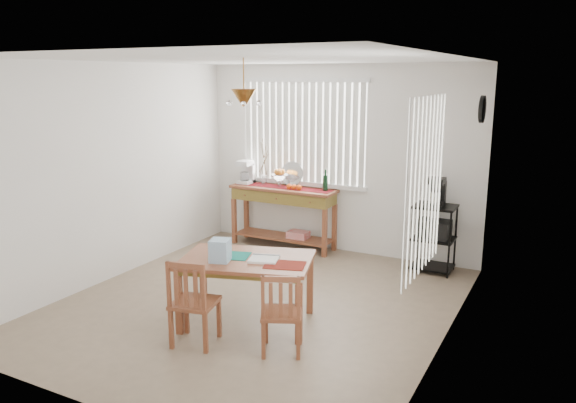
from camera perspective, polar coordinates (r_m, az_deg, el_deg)
The scene contains 10 objects.
ground at distance 6.24m, azimuth -3.21°, elevation -10.39°, with size 4.00×4.50×0.01m, color gray.
room_shell at distance 5.81m, azimuth -3.31°, elevation 5.26°, with size 4.20×4.70×2.70m.
sideboard at distance 8.06m, azimuth -0.43°, elevation -0.09°, with size 1.56×0.44×0.88m.
sideboard_items at distance 8.12m, azimuth -1.98°, elevation 2.59°, with size 1.49×0.37×0.67m.
wire_cart at distance 7.31m, azimuth 14.62°, elevation -3.00°, with size 0.51×0.41×0.86m.
cart_items at distance 7.20m, azimuth 14.86°, elevation 0.90°, with size 0.20×0.24×0.35m.
dining_table at distance 5.59m, azimuth -4.21°, elevation -6.52°, with size 1.46×1.16×0.68m.
table_items at distance 5.47m, azimuth -5.79°, elevation -5.22°, with size 1.06×0.49×0.22m.
chair_left at distance 5.27m, azimuth -9.62°, elevation -10.11°, with size 0.47×0.47×0.84m.
chair_right at distance 5.07m, azimuth -0.66°, elevation -11.30°, with size 0.48×0.48×0.77m.
Camera 1 is at (2.96, -4.92, 2.44)m, focal length 35.00 mm.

